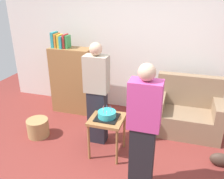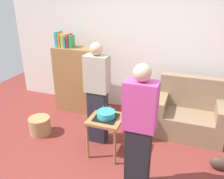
{
  "view_description": "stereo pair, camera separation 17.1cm",
  "coord_description": "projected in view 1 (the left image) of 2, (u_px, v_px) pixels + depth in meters",
  "views": [
    {
      "loc": [
        0.66,
        -2.41,
        2.32
      ],
      "look_at": [
        -0.26,
        0.66,
        0.95
      ],
      "focal_mm": 37.93,
      "sensor_mm": 36.0,
      "label": 1
    },
    {
      "loc": [
        0.82,
        -2.36,
        2.32
      ],
      "look_at": [
        -0.26,
        0.66,
        0.95
      ],
      "focal_mm": 37.93,
      "sensor_mm": 36.0,
      "label": 2
    }
  ],
  "objects": [
    {
      "name": "handbag",
      "position": [
        220.0,
        160.0,
        3.33
      ],
      "size": [
        0.28,
        0.14,
        0.2
      ],
      "primitive_type": "ellipsoid",
      "color": "#473328",
      "rests_on": "ground_plane"
    },
    {
      "name": "birthday_cake",
      "position": [
        107.0,
        115.0,
        3.38
      ],
      "size": [
        0.32,
        0.32,
        0.17
      ],
      "color": "black",
      "rests_on": "side_table"
    },
    {
      "name": "wicker_basket",
      "position": [
        38.0,
        128.0,
        4.01
      ],
      "size": [
        0.36,
        0.36,
        0.3
      ],
      "primitive_type": "cylinder",
      "color": "#A88451",
      "rests_on": "ground_plane"
    },
    {
      "name": "person_holding_cake",
      "position": [
        143.0,
        131.0,
        2.69
      ],
      "size": [
        0.36,
        0.22,
        1.63
      ],
      "rotation": [
        0.0,
        0.0,
        2.67
      ],
      "color": "black",
      "rests_on": "ground_plane"
    },
    {
      "name": "wall_back",
      "position": [
        146.0,
        44.0,
        4.48
      ],
      "size": [
        6.0,
        0.1,
        2.7
      ],
      "primitive_type": "cube",
      "color": "silver",
      "rests_on": "ground_plane"
    },
    {
      "name": "side_table",
      "position": [
        107.0,
        123.0,
        3.44
      ],
      "size": [
        0.48,
        0.48,
        0.61
      ],
      "color": "olive",
      "rests_on": "ground_plane"
    },
    {
      "name": "bookshelf",
      "position": [
        72.0,
        79.0,
        4.66
      ],
      "size": [
        0.8,
        0.36,
        1.58
      ],
      "color": "olive",
      "rests_on": "ground_plane"
    },
    {
      "name": "ground_plane",
      "position": [
        117.0,
        174.0,
        3.21
      ],
      "size": [
        8.0,
        8.0,
        0.0
      ],
      "primitive_type": "plane",
      "color": "maroon"
    },
    {
      "name": "person_blowing_candles",
      "position": [
        97.0,
        94.0,
        3.61
      ],
      "size": [
        0.36,
        0.22,
        1.63
      ],
      "rotation": [
        0.0,
        0.0,
        0.03
      ],
      "color": "#23232D",
      "rests_on": "ground_plane"
    },
    {
      "name": "couch",
      "position": [
        187.0,
        113.0,
        4.09
      ],
      "size": [
        1.1,
        0.7,
        0.96
      ],
      "color": "#8C7054",
      "rests_on": "ground_plane"
    }
  ]
}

